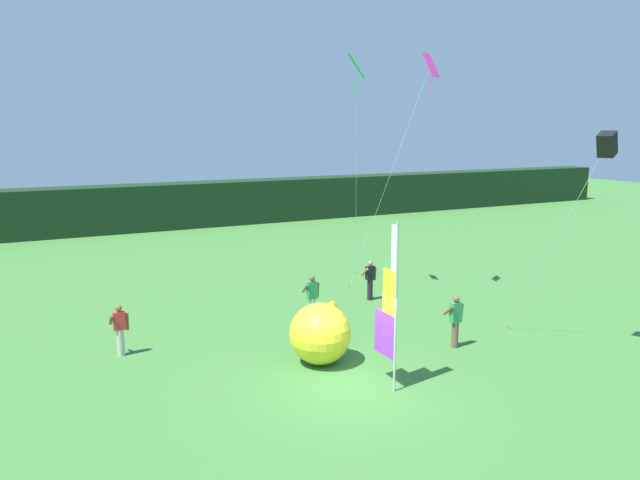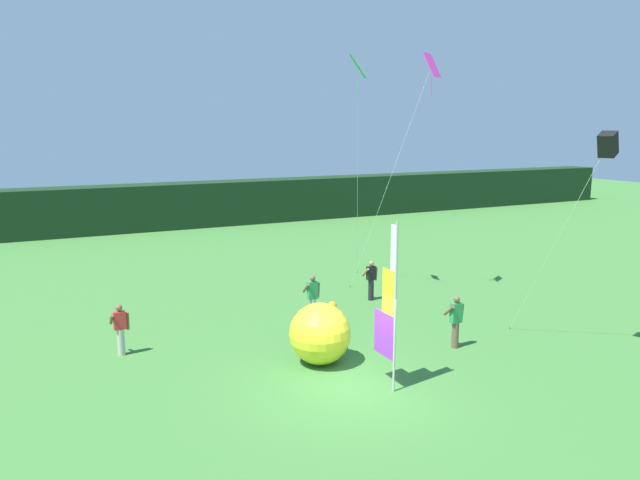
# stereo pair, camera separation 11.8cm
# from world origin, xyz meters

# --- Properties ---
(ground_plane) EXTENTS (120.00, 120.00, 0.00)m
(ground_plane) POSITION_xyz_m (0.00, 0.00, 0.00)
(ground_plane) COLOR #3D7533
(distant_treeline) EXTENTS (80.00, 2.40, 3.02)m
(distant_treeline) POSITION_xyz_m (0.00, 27.96, 1.51)
(distant_treeline) COLOR black
(distant_treeline) RESTS_ON ground
(banner_flag) EXTENTS (0.06, 1.03, 4.49)m
(banner_flag) POSITION_xyz_m (0.85, -0.30, 2.15)
(banner_flag) COLOR #B7B7BC
(banner_flag) RESTS_ON ground
(person_near_banner) EXTENTS (0.55, 0.48, 1.65)m
(person_near_banner) POSITION_xyz_m (1.45, 5.67, 0.88)
(person_near_banner) COLOR #B7B2A3
(person_near_banner) RESTS_ON ground
(person_mid_field) EXTENTS (0.55, 0.48, 1.67)m
(person_mid_field) POSITION_xyz_m (4.31, 1.29, 0.89)
(person_mid_field) COLOR brown
(person_mid_field) RESTS_ON ground
(person_far_left) EXTENTS (0.55, 0.48, 1.59)m
(person_far_left) POSITION_xyz_m (-5.18, 5.19, 0.84)
(person_far_left) COLOR #B7B2A3
(person_far_left) RESTS_ON ground
(person_far_right) EXTENTS (0.55, 0.48, 1.60)m
(person_far_right) POSITION_xyz_m (4.64, 7.01, 0.85)
(person_far_right) COLOR black
(person_far_right) RESTS_ON ground
(inflatable_balloon) EXTENTS (1.81, 1.81, 1.81)m
(inflatable_balloon) POSITION_xyz_m (-0.04, 1.99, 0.91)
(inflatable_balloon) COLOR yellow
(inflatable_balloon) RESTS_ON ground
(kite_black_box_0) EXTENTS (0.75, 3.43, 6.71)m
(kite_black_box_0) POSITION_xyz_m (7.38, -1.18, 6.30)
(kite_black_box_0) COLOR brown
(kite_black_box_0) RESTS_ON ground
(kite_magenta_diamond_1) EXTENTS (2.49, 2.99, 9.57)m
(kite_magenta_diamond_1) POSITION_xyz_m (6.78, 6.63, 8.67)
(kite_magenta_diamond_1) COLOR brown
(kite_magenta_diamond_1) RESTS_ON ground
(kite_green_diamond_2) EXTENTS (2.41, 3.80, 9.55)m
(kite_green_diamond_2) POSITION_xyz_m (4.54, 8.10, 8.69)
(kite_green_diamond_2) COLOR brown
(kite_green_diamond_2) RESTS_ON ground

